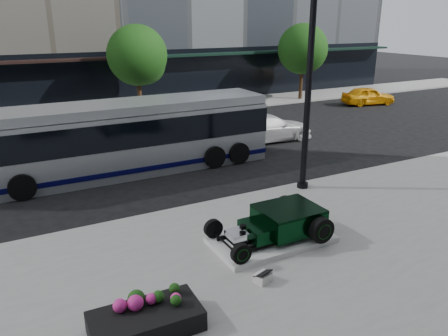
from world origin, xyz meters
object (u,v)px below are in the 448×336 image
flower_planter (146,319)px  transit_bus (127,137)px  hot_rod (282,221)px  yellow_taxi (368,96)px  lamppost (308,96)px  white_sedan (269,128)px

flower_planter → transit_bus: 10.49m
hot_rod → flower_planter: (-4.64, -1.90, -0.31)m
hot_rod → yellow_taxi: size_ratio=0.82×
lamppost → yellow_taxi: lamppost is taller
hot_rod → white_sedan: bearing=58.5°
white_sedan → yellow_taxi: (12.18, 5.06, -0.03)m
hot_rod → flower_planter: 5.03m
transit_bus → white_sedan: 8.03m
lamppost → white_sedan: bearing=67.0°
hot_rod → yellow_taxi: 23.17m
flower_planter → hot_rod: bearing=22.3°
yellow_taxi → white_sedan: bearing=125.4°
transit_bus → white_sedan: transit_bus is taller
lamppost → flower_planter: bearing=-147.5°
transit_bus → yellow_taxi: transit_bus is taller
hot_rod → flower_planter: bearing=-157.7°
lamppost → flower_planter: lamppost is taller
hot_rod → white_sedan: 11.16m
lamppost → flower_planter: 9.68m
hot_rod → lamppost: bearing=44.5°
hot_rod → transit_bus: bearing=104.1°
flower_planter → white_sedan: (10.47, 11.42, 0.31)m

